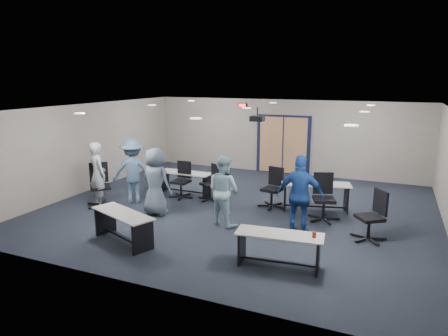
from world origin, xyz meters
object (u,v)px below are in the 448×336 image
at_px(table_back_right, 315,192).
at_px(chair_back_b, 210,183).
at_px(chair_loose_left, 100,185).
at_px(person_navy, 300,196).
at_px(chair_back_d, 324,198).
at_px(table_front_right, 279,244).
at_px(person_lightblue, 223,190).
at_px(chair_back_c, 272,188).
at_px(chair_back_a, 181,180).
at_px(table_front_left, 123,222).
at_px(table_back_left, 185,179).
at_px(chair_loose_right, 370,216).
at_px(person_plaid, 155,181).
at_px(person_gray, 98,175).
at_px(person_back, 133,171).

relative_size(table_back_right, chair_back_b, 1.84).
relative_size(chair_loose_left, person_navy, 0.65).
distance_m(chair_back_b, chair_back_d, 3.33).
bearing_deg(table_front_right, chair_back_d, 77.19).
relative_size(chair_back_b, chair_loose_left, 0.87).
bearing_deg(person_lightblue, chair_back_c, -91.87).
xyz_separation_m(chair_back_a, person_navy, (3.84, -1.46, 0.38)).
distance_m(table_front_left, table_back_left, 3.81).
relative_size(chair_loose_right, person_lightblue, 0.66).
bearing_deg(chair_back_d, person_navy, -125.01).
relative_size(chair_loose_right, person_plaid, 0.64).
bearing_deg(person_gray, person_lightblue, -152.09).
distance_m(table_front_right, chair_back_c, 3.54).
xyz_separation_m(chair_loose_right, person_plaid, (-5.19, -0.35, 0.31)).
xyz_separation_m(person_navy, person_back, (-4.86, 0.55, 0.00)).
height_order(table_back_left, chair_back_b, chair_back_b).
bearing_deg(person_navy, table_back_right, -91.22).
height_order(person_gray, person_back, person_back).
xyz_separation_m(chair_back_b, person_lightblue, (1.13, -1.65, 0.33)).
height_order(table_front_right, chair_back_d, chair_back_d).
bearing_deg(table_front_left, person_navy, 50.34).
height_order(chair_back_b, person_gray, person_gray).
height_order(chair_back_b, person_plaid, person_plaid).
xyz_separation_m(table_front_left, table_back_right, (3.38, 3.78, 0.05)).
bearing_deg(table_back_left, person_navy, -24.90).
bearing_deg(person_navy, chair_back_d, -107.71).
height_order(table_front_left, chair_back_c, chair_back_c).
xyz_separation_m(chair_back_d, person_plaid, (-4.07, -1.22, 0.29)).
xyz_separation_m(person_lightblue, person_back, (-3.02, 0.61, 0.07)).
distance_m(table_back_right, chair_loose_left, 5.83).
bearing_deg(chair_loose_left, person_back, 2.35).
height_order(table_front_left, person_lightblue, person_lightblue).
bearing_deg(chair_back_c, person_lightblue, -99.04).
xyz_separation_m(table_back_left, chair_back_b, (0.96, -0.27, 0.05)).
distance_m(table_front_left, person_plaid, 1.92).
bearing_deg(chair_back_c, table_front_right, -58.26).
xyz_separation_m(chair_back_c, chair_loose_left, (-4.35, -1.77, 0.05)).
height_order(table_front_right, table_back_left, table_front_right).
bearing_deg(person_plaid, chair_back_a, -81.41).
relative_size(chair_back_a, chair_back_d, 0.91).
bearing_deg(chair_loose_left, person_plaid, -42.35).
xyz_separation_m(chair_back_d, chair_loose_left, (-5.83, -1.27, 0.01)).
distance_m(table_back_left, person_lightblue, 2.87).
relative_size(chair_back_a, chair_back_b, 1.03).
bearing_deg(chair_back_c, person_navy, -42.68).
height_order(chair_back_c, chair_loose_right, chair_loose_right).
height_order(table_back_right, person_plaid, person_plaid).
distance_m(chair_back_d, chair_loose_left, 5.97).
xyz_separation_m(table_front_left, person_plaid, (-0.34, 1.84, 0.41)).
height_order(table_back_left, table_back_right, table_back_right).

